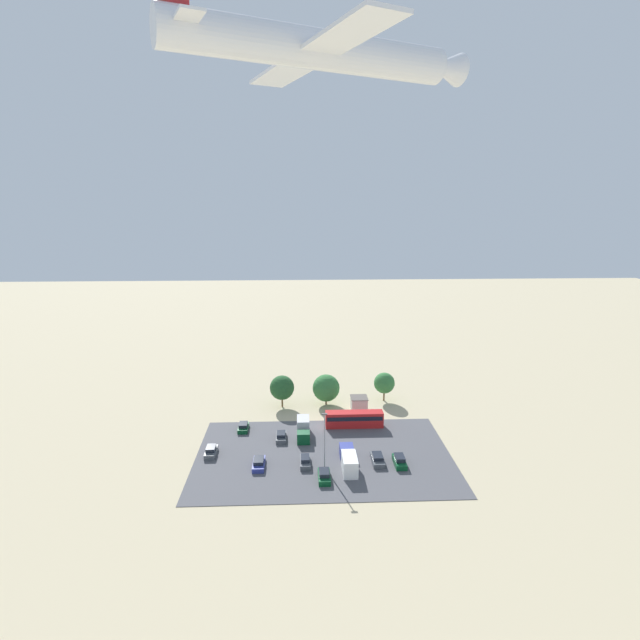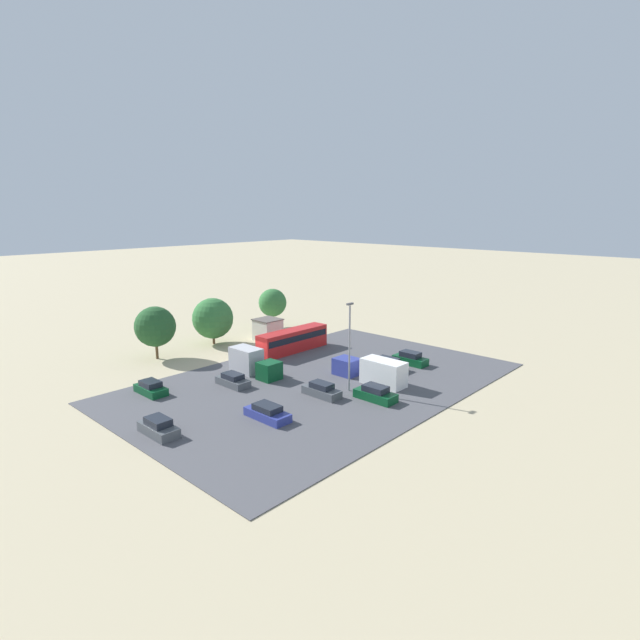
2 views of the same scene
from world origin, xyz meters
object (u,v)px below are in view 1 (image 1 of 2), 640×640
object	(u,v)px
parked_car_0	(211,451)
parked_car_2	(259,463)
parked_car_5	(324,476)
parked_car_1	(377,459)
parked_car_6	(281,437)
bus	(354,419)
parked_truck_1	(303,429)
shed_building	(359,404)
airplane	(326,51)
parked_car_4	(243,427)
parked_truck_0	(349,460)
parked_car_3	(305,461)
parked_car_7	(400,461)

from	to	relation	value
parked_car_0	parked_car_2	distance (m)	9.77
parked_car_2	parked_car_5	distance (m)	11.71
parked_car_0	parked_car_2	bearing A→B (deg)	153.08
parked_car_1	parked_car_6	bearing A→B (deg)	-28.74
bus	parked_car_6	world-z (taller)	bus
parked_truck_1	shed_building	bearing A→B (deg)	-137.87
bus	airplane	bearing A→B (deg)	-11.47
parked_car_4	parked_truck_1	distance (m)	12.05
parked_truck_0	parked_car_5	bearing A→B (deg)	-140.06
parked_car_3	airplane	bearing A→B (deg)	94.79
parked_car_3	parked_car_7	size ratio (longest dim) A/B	0.98
parked_car_3	parked_truck_1	bearing A→B (deg)	-88.87
parked_car_2	parked_car_7	world-z (taller)	parked_car_7
airplane	parked_car_0	bearing A→B (deg)	-170.34
parked_car_3	parked_truck_0	xyz separation A→B (m)	(-7.26, 1.24, 0.69)
bus	parked_car_3	bearing A→B (deg)	-34.25
shed_building	bus	size ratio (longest dim) A/B	0.32
parked_car_5	parked_car_3	bearing A→B (deg)	121.61
parked_car_5	parked_car_7	bearing A→B (deg)	17.68
parked_car_3	parked_car_5	distance (m)	5.67
parked_car_6	parked_truck_0	world-z (taller)	parked_truck_0
parked_car_4	parked_car_7	xyz separation A→B (m)	(-27.87, 14.58, 0.08)
parked_car_6	parked_car_1	bearing A→B (deg)	151.26
parked_car_4	parked_car_1	bearing A→B (deg)	150.73
shed_building	bus	xyz separation A→B (m)	(1.82, 7.28, 0.07)
shed_building	parked_car_2	world-z (taller)	shed_building
parked_car_5	parked_truck_0	size ratio (longest dim) A/B	0.48
parked_car_2	parked_car_3	xyz separation A→B (m)	(-7.81, -0.26, 0.03)
parked_car_4	parked_truck_1	world-z (taller)	parked_truck_1
bus	parked_car_1	distance (m)	14.54
parked_car_6	shed_building	bearing A→B (deg)	-142.46
parked_car_6	parked_car_7	bearing A→B (deg)	153.47
parked_car_1	parked_truck_0	bearing A→B (deg)	16.67
parked_car_4	parked_car_0	bearing A→B (deg)	64.59
parked_car_1	parked_car_2	size ratio (longest dim) A/B	1.00
parked_car_4	airplane	world-z (taller)	airplane
parked_car_2	parked_car_5	size ratio (longest dim) A/B	1.06
bus	parked_truck_1	size ratio (longest dim) A/B	1.58
parked_car_0	parked_truck_0	world-z (taller)	parked_truck_0
bus	parked_car_4	size ratio (longest dim) A/B	2.79
parked_car_3	parked_car_4	xyz separation A→B (m)	(11.90, -13.89, -0.02)
shed_building	parked_truck_0	size ratio (longest dim) A/B	0.39
parked_car_5	parked_truck_1	world-z (taller)	parked_truck_1
parked_car_1	parked_car_7	world-z (taller)	parked_car_7
parked_car_5	parked_truck_0	bearing A→B (deg)	39.94
bus	parked_car_5	size ratio (longest dim) A/B	2.56
parked_car_2	parked_car_6	bearing A→B (deg)	-109.46
parked_car_6	parked_truck_0	distance (m)	15.83
parked_car_2	parked_car_6	world-z (taller)	parked_car_6
parked_car_3	parked_car_5	size ratio (longest dim) A/B	0.98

